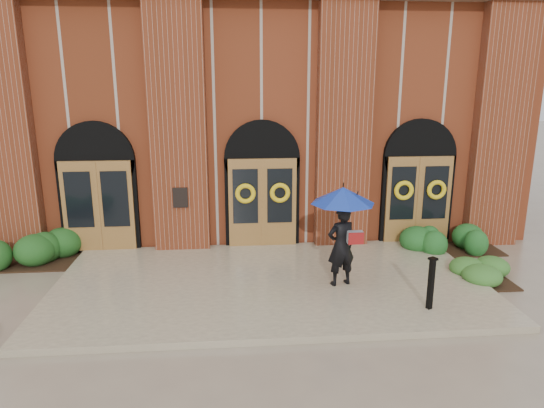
{
  "coord_description": "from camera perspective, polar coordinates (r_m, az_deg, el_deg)",
  "views": [
    {
      "loc": [
        -0.87,
        -10.45,
        4.74
      ],
      "look_at": [
        0.12,
        1.0,
        1.79
      ],
      "focal_mm": 32.0,
      "sensor_mm": 36.0,
      "label": 1
    }
  ],
  "objects": [
    {
      "name": "landing",
      "position": [
        11.61,
        -0.23,
        -9.31
      ],
      "size": [
        10.0,
        5.3,
        0.15
      ],
      "primitive_type": "cube",
      "color": "tan",
      "rests_on": "ground"
    },
    {
      "name": "hedge_front_right",
      "position": [
        12.85,
        23.34,
        -7.4
      ],
      "size": [
        1.31,
        1.12,
        0.46
      ],
      "primitive_type": "ellipsoid",
      "color": "#306123",
      "rests_on": "ground"
    },
    {
      "name": "metal_post",
      "position": [
        10.53,
        18.21,
        -8.74
      ],
      "size": [
        0.2,
        0.2,
        1.11
      ],
      "rotation": [
        0.0,
        0.0,
        0.41
      ],
      "color": "black",
      "rests_on": "landing"
    },
    {
      "name": "ground",
      "position": [
        11.5,
        -0.17,
        -9.95
      ],
      "size": [
        90.0,
        90.0,
        0.0
      ],
      "primitive_type": "plane",
      "color": "gray",
      "rests_on": "ground"
    },
    {
      "name": "man_with_umbrella",
      "position": [
        10.95,
        8.27,
        -1.56
      ],
      "size": [
        1.79,
        1.79,
        2.3
      ],
      "rotation": [
        0.0,
        0.0,
        3.43
      ],
      "color": "black",
      "rests_on": "landing"
    },
    {
      "name": "church_building",
      "position": [
        19.29,
        -2.39,
        10.68
      ],
      "size": [
        16.2,
        12.53,
        7.0
      ],
      "color": "maroon",
      "rests_on": "ground"
    },
    {
      "name": "hedge_wall_left",
      "position": [
        14.25,
        -25.02,
        -4.8
      ],
      "size": [
        3.02,
        1.21,
        0.77
      ],
      "primitive_type": "ellipsoid",
      "color": "#1B4818",
      "rests_on": "ground"
    },
    {
      "name": "hedge_wall_right",
      "position": [
        14.72,
        19.93,
        -3.86
      ],
      "size": [
        2.74,
        1.09,
        0.7
      ],
      "primitive_type": "ellipsoid",
      "color": "#1C501D",
      "rests_on": "ground"
    }
  ]
}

